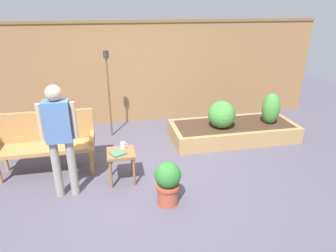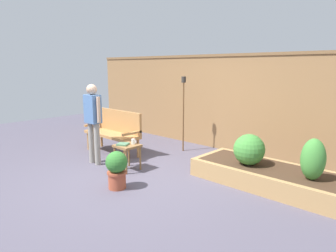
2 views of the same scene
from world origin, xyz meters
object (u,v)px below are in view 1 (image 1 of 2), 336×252
potted_boxwood (168,182)px  person_by_bench (59,133)px  garden_bench (46,138)px  side_table (121,157)px  shrub_far_corner (271,109)px  book_on_table (118,153)px  shrub_near_bench (222,115)px  tiki_torch (108,79)px  cup_on_table (123,145)px

potted_boxwood → person_by_bench: (-1.32, 0.46, 0.60)m
garden_bench → side_table: size_ratio=3.00×
side_table → shrub_far_corner: bearing=18.8°
book_on_table → shrub_near_bench: 2.22m
potted_boxwood → person_by_bench: size_ratio=0.38×
garden_bench → potted_boxwood: (1.66, -1.23, -0.22)m
tiki_torch → book_on_table: bearing=-88.0°
shrub_near_bench → tiki_torch: 2.22m
book_on_table → potted_boxwood: potted_boxwood is taller
person_by_bench → side_table: bearing=15.1°
potted_boxwood → shrub_far_corner: bearing=35.2°
tiki_torch → shrub_far_corner: bearing=-13.3°
potted_boxwood → garden_bench: bearing=143.5°
shrub_far_corner → tiki_torch: size_ratio=0.36×
shrub_near_bench → shrub_far_corner: (0.99, 0.00, 0.05)m
garden_bench → tiki_torch: bearing=48.7°
side_table → shrub_far_corner: shrub_far_corner is taller
garden_bench → potted_boxwood: bearing=-36.5°
side_table → person_by_bench: size_ratio=0.31×
garden_bench → tiki_torch: (1.00, 1.14, 0.60)m
shrub_near_bench → potted_boxwood: bearing=-129.3°
garden_bench → tiki_torch: size_ratio=0.86×
side_table → person_by_bench: 0.95m
book_on_table → shrub_far_corner: shrub_far_corner is taller
cup_on_table → book_on_table: 0.20m
garden_bench → person_by_bench: (0.34, -0.77, 0.39)m
garden_bench → tiki_torch: tiki_torch is taller
potted_boxwood → shrub_far_corner: (2.35, 1.66, 0.27)m
garden_bench → cup_on_table: size_ratio=13.25×
shrub_far_corner → book_on_table: bearing=-160.4°
side_table → shrub_far_corner: (2.91, 0.99, 0.20)m
tiki_torch → person_by_bench: bearing=-109.0°
book_on_table → potted_boxwood: size_ratio=0.32×
cup_on_table → side_table: bearing=-109.6°
book_on_table → potted_boxwood: 0.87m
garden_bench → shrub_near_bench: (3.02, 0.43, 0.01)m
garden_bench → side_table: 1.25m
person_by_bench → shrub_far_corner: bearing=18.0°
book_on_table → potted_boxwood: (0.60, -0.61, -0.17)m
side_table → book_on_table: size_ratio=2.51×
person_by_bench → shrub_near_bench: bearing=24.1°
garden_bench → book_on_table: garden_bench is taller
shrub_near_bench → person_by_bench: bearing=-155.9°
book_on_table → tiki_torch: 1.88m
potted_boxwood → tiki_torch: (-0.66, 2.37, 0.82)m
garden_bench → shrub_near_bench: garden_bench is taller
cup_on_table → shrub_far_corner: size_ratio=0.18×
potted_boxwood → person_by_bench: bearing=160.7°
side_table → shrub_far_corner: size_ratio=0.80×
shrub_far_corner → garden_bench: bearing=-173.9°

